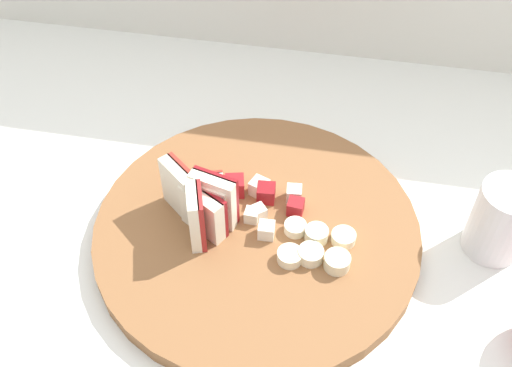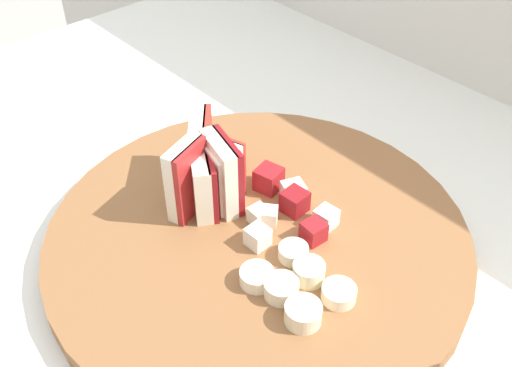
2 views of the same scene
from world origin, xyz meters
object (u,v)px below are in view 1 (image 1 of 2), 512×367
Objects in this scene: apple_wedge_fan at (201,202)px; apple_dice_pile at (250,204)px; cutting_board at (257,231)px; small_jar at (501,220)px; banana_slice_rows at (317,247)px.

apple_wedge_fan reaches higher than apple_dice_pile.
cutting_board is 0.25m from small_jar.
banana_slice_rows is at bearing -163.16° from small_jar.
banana_slice_rows is at bearing -17.86° from cutting_board.
small_jar reaches higher than cutting_board.
small_jar is (0.18, 0.05, 0.02)m from banana_slice_rows.
cutting_board is 0.03m from apple_dice_pile.
apple_dice_pile is (0.05, 0.02, -0.02)m from apple_wedge_fan.
cutting_board is at bearing -61.99° from apple_dice_pile.
apple_wedge_fan is 0.86× the size of apple_dice_pile.
apple_dice_pile is (-0.01, 0.02, 0.02)m from cutting_board.
cutting_board is 0.07m from banana_slice_rows.
apple_wedge_fan is 1.04× the size of small_jar.
apple_dice_pile reaches higher than cutting_board.
banana_slice_rows is (0.12, -0.02, -0.02)m from apple_wedge_fan.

